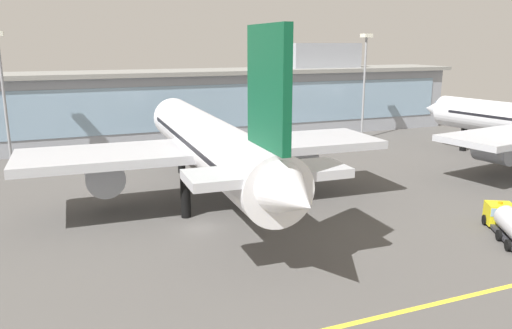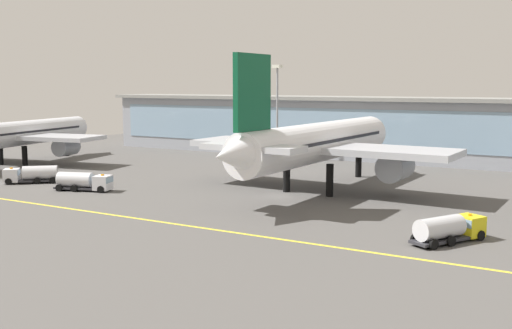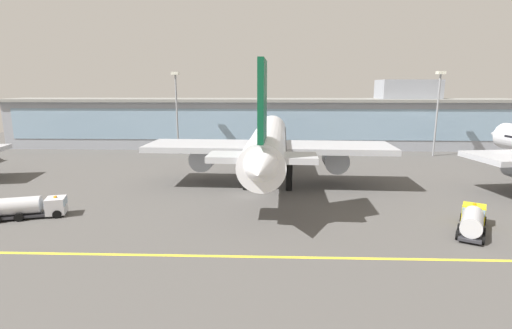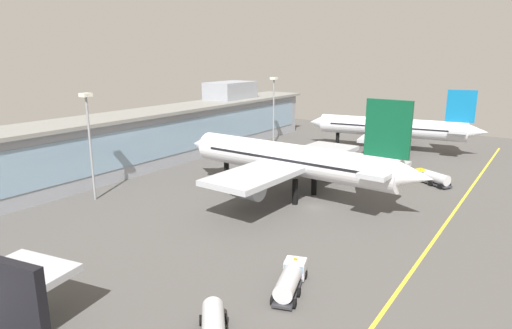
# 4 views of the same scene
# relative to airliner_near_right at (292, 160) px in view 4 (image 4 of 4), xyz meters

# --- Properties ---
(ground_plane) EXTENTS (196.21, 196.21, 0.00)m
(ground_plane) POSITION_rel_airliner_near_right_xyz_m (-3.21, -6.86, -7.46)
(ground_plane) COLOR #514F4C
(taxiway_centreline_stripe) EXTENTS (156.97, 0.50, 0.01)m
(taxiway_centreline_stripe) POSITION_rel_airliner_near_right_xyz_m (-3.21, -28.86, -7.45)
(taxiway_centreline_stripe) COLOR yellow
(taxiway_centreline_stripe) RESTS_ON ground
(terminal_building) EXTENTS (143.15, 14.00, 18.96)m
(terminal_building) POSITION_rel_airliner_near_right_xyz_m (-1.56, 42.74, -0.15)
(terminal_building) COLOR #9399A3
(terminal_building) RESTS_ON ground
(airliner_near_right) EXTENTS (42.68, 53.50, 20.37)m
(airliner_near_right) POSITION_rel_airliner_near_right_xyz_m (0.00, 0.00, 0.00)
(airliner_near_right) COLOR black
(airliner_near_right) RESTS_ON ground
(airliner_far_right) EXTENTS (43.74, 50.08, 18.17)m
(airliner_far_right) POSITION_rel_airliner_near_right_xyz_m (54.05, -2.55, -0.82)
(airliner_far_right) COLOR black
(airliner_far_right) RESTS_ON ground
(fuel_tanker_truck) EXTENTS (6.58, 9.06, 2.90)m
(fuel_tanker_truck) POSITION_rel_airliner_near_right_xyz_m (24.73, -20.86, -5.95)
(fuel_tanker_truck) COLOR black
(fuel_tanker_truck) RESTS_ON ground
(service_truck_far) EXTENTS (9.35, 5.28, 2.90)m
(service_truck_far) POSITION_rel_airliner_near_right_xyz_m (-31.41, -17.97, -5.95)
(service_truck_far) COLOR black
(service_truck_far) RESTS_ON ground
(apron_light_mast_west) EXTENTS (1.80, 1.80, 20.66)m
(apron_light_mast_west) POSITION_rel_airliner_near_right_xyz_m (-23.29, 30.67, 6.34)
(apron_light_mast_west) COLOR gray
(apron_light_mast_west) RESTS_ON ground
(apron_light_mast_centre) EXTENTS (1.80, 1.80, 20.72)m
(apron_light_mast_centre) POSITION_rel_airliner_near_right_xyz_m (41.28, 30.07, 6.38)
(apron_light_mast_centre) COLOR gray
(apron_light_mast_centre) RESTS_ON ground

